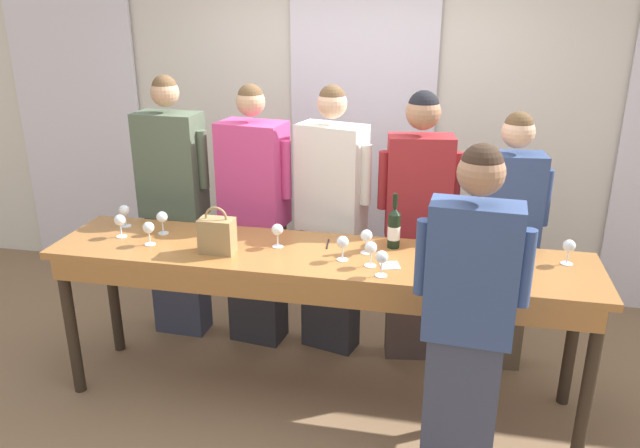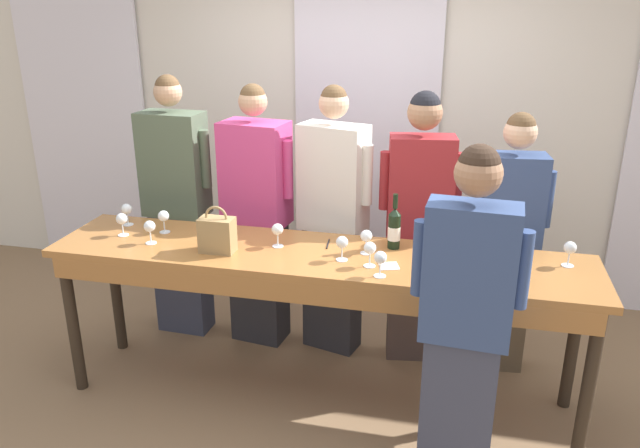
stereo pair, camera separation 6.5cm
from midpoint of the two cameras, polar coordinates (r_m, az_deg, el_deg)
The scene contains 26 objects.
ground_plane at distance 3.99m, azimuth -0.68°, elevation -15.42°, with size 18.00×18.00×0.00m, color #846647.
wall_back at distance 5.02m, azimuth 3.59°, elevation 9.59°, with size 12.00×0.06×2.80m.
curtain_panel_left at distance 5.85m, azimuth -21.48°, elevation 9.22°, with size 1.13×0.03×2.69m.
curtain_panel_center at distance 4.97m, azimuth 3.46°, elevation 8.83°, with size 1.13×0.03×2.69m.
tasting_bar at distance 3.53m, azimuth -0.84°, elevation -4.39°, with size 3.08×0.64×0.96m.
wine_bottle at distance 3.57m, azimuth 6.27°, elevation -0.36°, with size 0.07×0.07×0.32m.
handbag at distance 3.54m, azimuth -9.91°, elevation -0.98°, with size 0.20×0.12×0.27m.
wine_glass_front_left at distance 3.48m, azimuth 3.74°, elevation -1.15°, with size 0.07×0.07×0.14m.
wine_glass_front_mid at distance 3.64m, azimuth 17.61°, elevation -1.16°, with size 0.07×0.07×0.14m.
wine_glass_front_right at distance 3.89m, azimuth -14.71°, elevation 0.53°, with size 0.07×0.07×0.14m.
wine_glass_center_left at distance 3.58m, azimuth 21.33°, elevation -1.96°, with size 0.07×0.07×0.14m.
wine_glass_center_mid at distance 3.21m, azimuth 5.09°, elevation -3.12°, with size 0.07×0.07×0.14m.
wine_glass_center_right at distance 3.57m, azimuth -4.44°, elevation -0.61°, with size 0.07×0.07×0.14m.
wine_glass_back_left at distance 3.74m, azimuth -15.89°, elevation -0.40°, with size 0.07×0.07×0.14m.
wine_glass_back_mid at distance 3.32m, azimuth 4.11°, elevation -2.27°, with size 0.07×0.07×0.14m.
wine_glass_back_right at distance 4.08m, azimuth -17.88°, elevation 1.12°, with size 0.07×0.07×0.14m.
wine_glass_near_host at distance 3.39m, azimuth 1.54°, elevation -1.75°, with size 0.07×0.07×0.14m.
wine_glass_by_bottle at distance 3.91m, azimuth -18.26°, elevation 0.27°, with size 0.07×0.07×0.14m.
napkin at distance 3.37m, azimuth 5.84°, elevation -3.79°, with size 0.13×0.13×0.00m.
pen at distance 3.63m, azimuth 0.20°, elevation -1.83°, with size 0.02×0.14×0.01m.
guest_olive_jacket at distance 4.42m, azimuth -13.55°, elevation 1.38°, with size 0.54×0.26×1.84m.
guest_pink_top at distance 4.22m, azimuth -6.39°, elevation 0.52°, with size 0.54×0.33×1.80m.
guest_cream_sweater at distance 4.09m, azimuth 0.59°, elevation 0.24°, with size 0.54×0.33×1.81m.
guest_striped_shirt at distance 4.02m, azimuth 8.39°, elevation -0.12°, with size 0.52×0.27×1.79m.
guest_navy_coat at distance 4.05m, azimuth 16.22°, elevation -1.48°, with size 0.48×0.26×1.69m.
host_pouring at distance 2.98m, azimuth 12.74°, elevation -8.54°, with size 0.52×0.23×1.74m.
Camera 1 is at (0.68, -3.17, 2.32)m, focal length 35.00 mm.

